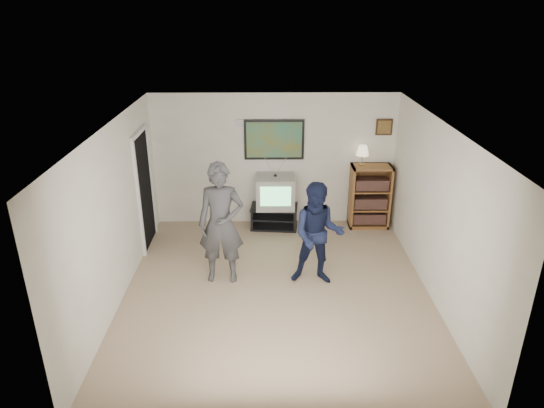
{
  "coord_description": "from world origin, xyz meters",
  "views": [
    {
      "loc": [
        -0.15,
        -6.14,
        4.01
      ],
      "look_at": [
        -0.06,
        0.64,
        1.15
      ],
      "focal_mm": 32.0,
      "sensor_mm": 36.0,
      "label": 1
    }
  ],
  "objects_px": {
    "media_stand": "(274,217)",
    "person_tall": "(221,224)",
    "crt_television": "(275,191)",
    "person_short": "(318,234)",
    "bookshelf": "(370,196)"
  },
  "relations": [
    {
      "from": "media_stand",
      "to": "person_tall",
      "type": "relative_size",
      "value": 0.48
    },
    {
      "from": "crt_television",
      "to": "person_tall",
      "type": "xyz_separation_m",
      "value": [
        -0.84,
        -1.85,
        0.21
      ]
    },
    {
      "from": "crt_television",
      "to": "bookshelf",
      "type": "xyz_separation_m",
      "value": [
        1.78,
        0.05,
        -0.13
      ]
    },
    {
      "from": "person_tall",
      "to": "person_short",
      "type": "distance_m",
      "value": 1.45
    },
    {
      "from": "person_tall",
      "to": "person_short",
      "type": "relative_size",
      "value": 1.17
    },
    {
      "from": "media_stand",
      "to": "bookshelf",
      "type": "xyz_separation_m",
      "value": [
        1.8,
        0.05,
        0.39
      ]
    },
    {
      "from": "bookshelf",
      "to": "media_stand",
      "type": "bearing_deg",
      "value": -178.41
    },
    {
      "from": "media_stand",
      "to": "crt_television",
      "type": "relative_size",
      "value": 1.29
    },
    {
      "from": "media_stand",
      "to": "bookshelf",
      "type": "distance_m",
      "value": 1.84
    },
    {
      "from": "media_stand",
      "to": "person_tall",
      "type": "bearing_deg",
      "value": -108.56
    },
    {
      "from": "crt_television",
      "to": "person_short",
      "type": "xyz_separation_m",
      "value": [
        0.6,
        -1.94,
        0.07
      ]
    },
    {
      "from": "media_stand",
      "to": "person_short",
      "type": "bearing_deg",
      "value": -66.98
    },
    {
      "from": "media_stand",
      "to": "crt_television",
      "type": "bearing_deg",
      "value": 5.42
    },
    {
      "from": "crt_television",
      "to": "person_tall",
      "type": "height_order",
      "value": "person_tall"
    },
    {
      "from": "person_short",
      "to": "media_stand",
      "type": "bearing_deg",
      "value": 113.27
    }
  ]
}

